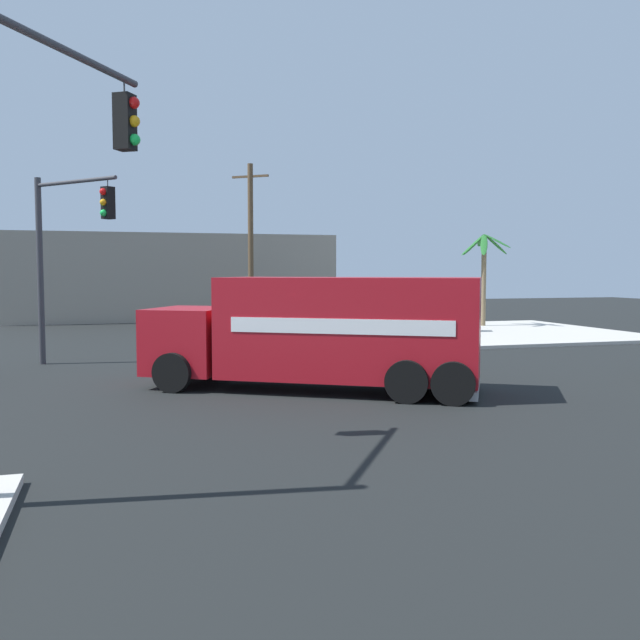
# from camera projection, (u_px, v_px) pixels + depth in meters

# --- Properties ---
(ground_plane) EXTENTS (100.00, 100.00, 0.00)m
(ground_plane) POSITION_uv_depth(u_px,v_px,m) (328.00, 387.00, 18.02)
(ground_plane) COLOR black
(sidewalk_corner_far) EXTENTS (11.60, 11.60, 0.14)m
(sidewalk_corner_far) POSITION_uv_depth(u_px,v_px,m) (497.00, 332.00, 33.36)
(sidewalk_corner_far) COLOR beige
(sidewalk_corner_far) RESTS_ON ground
(delivery_truck) EXTENTS (8.54, 6.48, 2.87)m
(delivery_truck) POSITION_uv_depth(u_px,v_px,m) (322.00, 331.00, 17.47)
(delivery_truck) COLOR #AD141E
(delivery_truck) RESTS_ON ground
(traffic_light_primary) EXTENTS (2.54, 2.86, 6.02)m
(traffic_light_primary) POSITION_uv_depth(u_px,v_px,m) (62.00, 243.00, 21.61)
(traffic_light_primary) COLOR #38383D
(traffic_light_primary) RESTS_ON ground
(traffic_light_secondary) EXTENTS (2.22, 3.37, 6.41)m
(traffic_light_secondary) POSITION_uv_depth(u_px,v_px,m) (37.00, 179.00, 9.66)
(traffic_light_secondary) COLOR #38383D
(traffic_light_secondary) RESTS_ON sidewalk_corner_near
(vending_machine_red) EXTENTS (1.13, 1.06, 1.85)m
(vending_machine_red) POSITION_uv_depth(u_px,v_px,m) (456.00, 312.00, 33.01)
(vending_machine_red) COLOR black
(vending_machine_red) RESTS_ON sidewalk_corner_far
(palm_tree_far) EXTENTS (2.63, 2.93, 4.86)m
(palm_tree_far) POSITION_uv_depth(u_px,v_px,m) (484.00, 263.00, 36.37)
(palm_tree_far) COLOR #7A6647
(palm_tree_far) RESTS_ON sidewalk_corner_far
(utility_pole) EXTENTS (1.83, 1.42, 8.94)m
(utility_pole) POSITION_uv_depth(u_px,v_px,m) (251.00, 242.00, 38.35)
(utility_pole) COLOR brown
(utility_pole) RESTS_ON ground
(building_backdrop) EXTENTS (19.60, 6.00, 5.27)m
(building_backdrop) POSITION_uv_depth(u_px,v_px,m) (174.00, 277.00, 43.41)
(building_backdrop) COLOR gray
(building_backdrop) RESTS_ON ground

